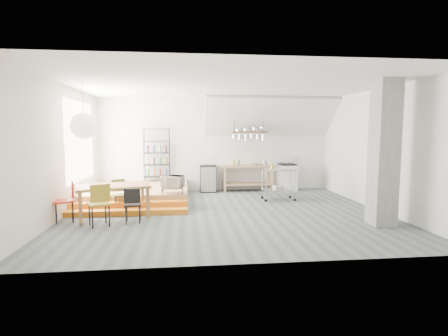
{
  "coord_description": "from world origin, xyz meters",
  "views": [
    {
      "loc": [
        -1.02,
        -8.72,
        2.07
      ],
      "look_at": [
        0.02,
        0.8,
        1.07
      ],
      "focal_mm": 28.0,
      "sensor_mm": 36.0,
      "label": 1
    }
  ],
  "objects": [
    {
      "name": "microwave",
      "position": [
        -1.4,
        0.75,
        0.72
      ],
      "size": [
        0.66,
        0.54,
        0.32
      ],
      "primitive_type": "imported",
      "rotation": [
        0.0,
        0.0,
        -0.32
      ],
      "color": "beige",
      "rests_on": "microwave_shelf"
    },
    {
      "name": "bowl",
      "position": [
        1.39,
        3.1,
        0.94
      ],
      "size": [
        0.24,
        0.24,
        0.05
      ],
      "primitive_type": "imported",
      "rotation": [
        0.0,
        0.0,
        0.09
      ],
      "color": "silver",
      "rests_on": "kitchen_counter"
    },
    {
      "name": "paper_lantern",
      "position": [
        -3.35,
        -0.36,
        2.2
      ],
      "size": [
        0.6,
        0.6,
        0.6
      ],
      "primitive_type": "sphere",
      "color": "white",
      "rests_on": "ceiling"
    },
    {
      "name": "chair_olive",
      "position": [
        -2.78,
        0.57,
        0.49
      ],
      "size": [
        0.49,
        0.49,
        0.82
      ],
      "rotation": [
        0.0,
        0.0,
        0.41
      ],
      "color": "brown",
      "rests_on": "ground"
    },
    {
      "name": "window_pane",
      "position": [
        -3.98,
        1.5,
        1.8
      ],
      "size": [
        0.02,
        2.5,
        2.2
      ],
      "primitive_type": "cube",
      "color": "white",
      "rests_on": "wall_left"
    },
    {
      "name": "stove",
      "position": [
        2.5,
        3.16,
        0.48
      ],
      "size": [
        0.6,
        0.6,
        1.18
      ],
      "color": "white",
      "rests_on": "ground"
    },
    {
      "name": "mini_fridge",
      "position": [
        -0.28,
        3.2,
        0.46
      ],
      "size": [
        0.54,
        0.54,
        0.91
      ],
      "primitive_type": "cube",
      "color": "black",
      "rests_on": "ground"
    },
    {
      "name": "floor",
      "position": [
        0.0,
        0.0,
        0.0
      ],
      "size": [
        8.0,
        8.0,
        0.0
      ],
      "primitive_type": "plane",
      "color": "#4D5759",
      "rests_on": "ground"
    },
    {
      "name": "platform",
      "position": [
        -2.5,
        2.0,
        0.2
      ],
      "size": [
        3.0,
        3.0,
        0.4
      ],
      "primitive_type": "cube",
      "color": "#A07950",
      "rests_on": "ground"
    },
    {
      "name": "kitchen_counter",
      "position": [
        1.1,
        3.15,
        0.63
      ],
      "size": [
        1.8,
        0.6,
        0.91
      ],
      "color": "#A07950",
      "rests_on": "ground"
    },
    {
      "name": "wall_right",
      "position": [
        4.0,
        0.0,
        1.6
      ],
      "size": [
        0.04,
        7.0,
        3.2
      ],
      "primitive_type": "cube",
      "color": "silver",
      "rests_on": "ground"
    },
    {
      "name": "ceiling",
      "position": [
        0.0,
        0.0,
        3.2
      ],
      "size": [
        8.0,
        7.0,
        0.02
      ],
      "primitive_type": "cube",
      "color": "white",
      "rests_on": "wall_back"
    },
    {
      "name": "step_lower",
      "position": [
        -2.5,
        0.05,
        0.07
      ],
      "size": [
        3.0,
        0.35,
        0.13
      ],
      "primitive_type": "cube",
      "color": "orange",
      "rests_on": "ground"
    },
    {
      "name": "wall_back",
      "position": [
        0.0,
        3.5,
        1.6
      ],
      "size": [
        8.0,
        0.04,
        3.2
      ],
      "primitive_type": "cube",
      "color": "silver",
      "rests_on": "ground"
    },
    {
      "name": "step_upper",
      "position": [
        -2.5,
        0.4,
        0.13
      ],
      "size": [
        3.0,
        0.35,
        0.27
      ],
      "primitive_type": "cube",
      "color": "orange",
      "rests_on": "ground"
    },
    {
      "name": "pot_rack",
      "position": [
        1.13,
        2.92,
        1.98
      ],
      "size": [
        1.2,
        0.5,
        1.43
      ],
      "color": "#422A1A",
      "rests_on": "ceiling"
    },
    {
      "name": "wire_shelving",
      "position": [
        -2.0,
        3.2,
        1.33
      ],
      "size": [
        0.88,
        0.38,
        1.8
      ],
      "color": "black",
      "rests_on": "platform"
    },
    {
      "name": "slope_ceiling",
      "position": [
        1.8,
        2.9,
        2.55
      ],
      "size": [
        4.4,
        1.44,
        1.32
      ],
      "primitive_type": "cube",
      "rotation": [
        -0.73,
        0.0,
        0.0
      ],
      "color": "white",
      "rests_on": "wall_back"
    },
    {
      "name": "concrete_column",
      "position": [
        3.3,
        -1.5,
        1.6
      ],
      "size": [
        0.5,
        0.5,
        3.2
      ],
      "primitive_type": "cube",
      "color": "slate",
      "rests_on": "ground"
    },
    {
      "name": "microwave_shelf",
      "position": [
        -1.4,
        0.75,
        0.55
      ],
      "size": [
        0.6,
        0.4,
        0.16
      ],
      "color": "#A07950",
      "rests_on": "platform"
    },
    {
      "name": "dining_table",
      "position": [
        -2.77,
        -0.2,
        0.7
      ],
      "size": [
        1.85,
        1.35,
        0.79
      ],
      "rotation": [
        0.0,
        0.0,
        0.28
      ],
      "color": "olive",
      "rests_on": "ground"
    },
    {
      "name": "chair_mustard",
      "position": [
        -2.9,
        -1.02,
        0.57
      ],
      "size": [
        0.58,
        0.58,
        0.95
      ],
      "rotation": [
        0.0,
        0.0,
        3.57
      ],
      "color": "#A68A1C",
      "rests_on": "ground"
    },
    {
      "name": "wall_left",
      "position": [
        -4.0,
        0.0,
        1.6
      ],
      "size": [
        0.04,
        7.0,
        3.2
      ],
      "primitive_type": "cube",
      "color": "silver",
      "rests_on": "ground"
    },
    {
      "name": "chair_black",
      "position": [
        -2.23,
        -0.82,
        0.49
      ],
      "size": [
        0.4,
        0.4,
        0.81
      ],
      "rotation": [
        0.0,
        0.0,
        3.23
      ],
      "color": "black",
      "rests_on": "ground"
    },
    {
      "name": "rolling_cart",
      "position": [
        1.75,
        1.48,
        0.62
      ],
      "size": [
        0.98,
        0.56,
        0.95
      ],
      "rotation": [
        0.0,
        0.0,
        0.01
      ],
      "color": "silver",
      "rests_on": "ground"
    },
    {
      "name": "chair_red",
      "position": [
        -3.74,
        -0.47,
        0.56
      ],
      "size": [
        0.54,
        0.54,
        0.94
      ],
      "rotation": [
        0.0,
        0.0,
        -1.24
      ],
      "color": "red",
      "rests_on": "ground"
    }
  ]
}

